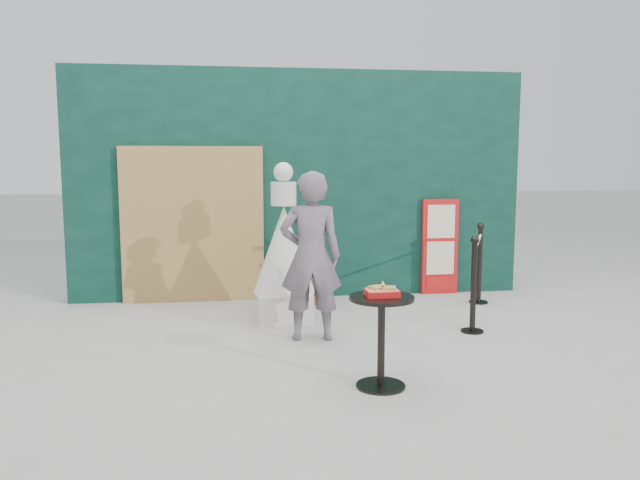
# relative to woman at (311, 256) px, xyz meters

# --- Properties ---
(ground) EXTENTS (60.00, 60.00, 0.00)m
(ground) POSITION_rel_woman_xyz_m (0.12, -1.01, -0.86)
(ground) COLOR #ADAAA5
(ground) RESTS_ON ground
(back_wall) EXTENTS (6.00, 0.30, 3.00)m
(back_wall) POSITION_rel_woman_xyz_m (0.12, 2.14, 0.64)
(back_wall) COLOR black
(back_wall) RESTS_ON ground
(bamboo_fence) EXTENTS (1.80, 0.08, 2.00)m
(bamboo_fence) POSITION_rel_woman_xyz_m (-1.28, 1.93, 0.14)
(bamboo_fence) COLOR tan
(bamboo_fence) RESTS_ON ground
(woman) EXTENTS (0.65, 0.45, 1.72)m
(woman) POSITION_rel_woman_xyz_m (0.00, 0.00, 0.00)
(woman) COLOR slate
(woman) RESTS_ON ground
(menu_board) EXTENTS (0.50, 0.07, 1.30)m
(menu_board) POSITION_rel_woman_xyz_m (2.02, 1.94, -0.21)
(menu_board) COLOR red
(menu_board) RESTS_ON ground
(statue) EXTENTS (0.70, 0.70, 1.80)m
(statue) POSITION_rel_woman_xyz_m (-0.20, 0.82, -0.12)
(statue) COLOR silver
(statue) RESTS_ON ground
(cafe_table) EXTENTS (0.52, 0.52, 0.75)m
(cafe_table) POSITION_rel_woman_xyz_m (0.39, -1.43, -0.36)
(cafe_table) COLOR black
(cafe_table) RESTS_ON ground
(food_basket) EXTENTS (0.26, 0.19, 0.11)m
(food_basket) POSITION_rel_woman_xyz_m (0.39, -1.43, -0.07)
(food_basket) COLOR red
(food_basket) RESTS_ON cafe_table
(planter) EXTENTS (0.62, 0.53, 1.05)m
(planter) POSITION_rel_woman_xyz_m (0.15, 1.62, -0.25)
(planter) COLOR #964131
(planter) RESTS_ON ground
(stanchion_barrier) EXTENTS (0.84, 1.54, 1.03)m
(stanchion_barrier) POSITION_rel_woman_xyz_m (2.04, 0.67, -0.36)
(stanchion_barrier) COLOR black
(stanchion_barrier) RESTS_ON ground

